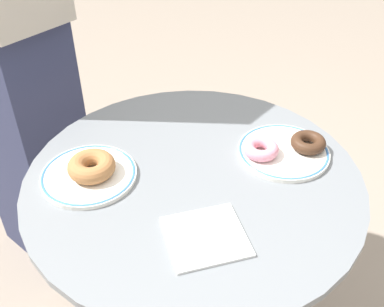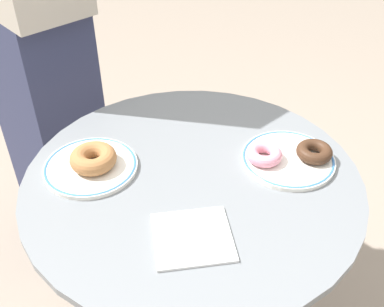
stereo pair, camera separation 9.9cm
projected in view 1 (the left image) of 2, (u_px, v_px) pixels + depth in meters
The scene contains 8 objects.
cafe_table at pixel (193, 252), 1.16m from camera, with size 0.74×0.74×0.72m.
plate_left at pixel (89, 175), 1.00m from camera, with size 0.21×0.21×0.01m.
plate_right at pixel (283, 152), 1.07m from camera, with size 0.21×0.21×0.01m.
donut_cinnamon at pixel (92, 166), 0.99m from camera, with size 0.10×0.10×0.04m, color #A36B3D.
donut_chocolate at pixel (308, 142), 1.06m from camera, with size 0.08×0.08×0.03m, color #422819.
donut_pink_frosted at pixel (261, 149), 1.04m from camera, with size 0.08×0.08×0.03m, color pink.
paper_napkin at pixel (206, 236), 0.87m from camera, with size 0.15×0.14×0.01m, color white.
person_figure at pixel (2, 35), 1.28m from camera, with size 0.42×0.46×1.72m.
Camera 1 is at (-0.18, -0.74, 1.38)m, focal length 43.23 mm.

